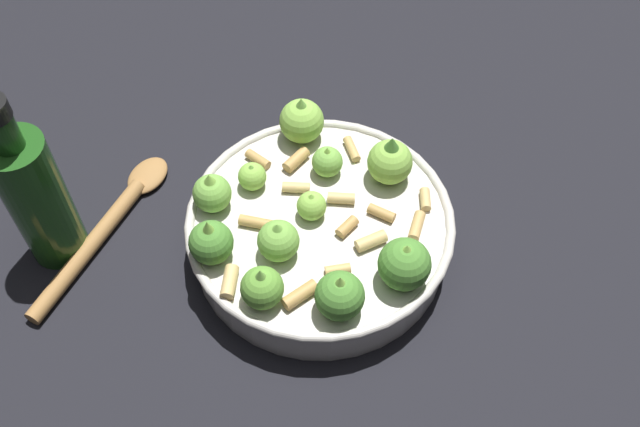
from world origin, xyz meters
TOP-DOWN VIEW (x-y plane):
  - ground_plane at (0.00, 0.00)m, footprint 2.40×2.40m
  - cooking_pan at (-0.00, -0.00)m, footprint 0.25×0.25m
  - olive_oil_bottle at (-0.25, -0.03)m, footprint 0.05×0.05m
  - wooden_spoon at (-0.21, -0.00)m, footprint 0.09×0.21m

SIDE VIEW (x-z plane):
  - ground_plane at x=0.00m, z-range 0.00..0.00m
  - wooden_spoon at x=-0.21m, z-range 0.00..0.02m
  - cooking_pan at x=0.00m, z-range -0.02..0.09m
  - olive_oil_bottle at x=-0.25m, z-range -0.02..0.18m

